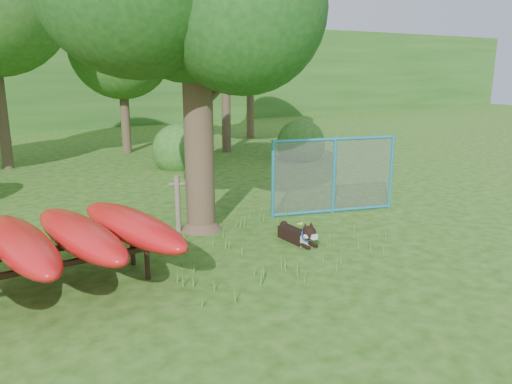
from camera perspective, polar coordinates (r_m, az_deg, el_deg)
ground at (r=8.93m, az=3.08°, el=-7.99°), size 80.00×80.00×0.00m
wooden_post at (r=10.45m, az=-8.94°, el=-1.15°), size 0.33×0.17×1.21m
kayak_rack at (r=8.16m, az=-22.35°, el=-5.05°), size 3.56×3.19×1.08m
husky_dog at (r=9.81m, az=4.94°, el=-4.86°), size 0.29×1.15×0.51m
fence_section at (r=11.78m, az=8.91°, el=1.87°), size 2.96×0.97×2.99m
wildflower_clump at (r=10.35m, az=5.04°, el=-3.74°), size 0.11×0.12×0.24m
bg_tree_c at (r=20.73m, az=-15.19°, el=15.66°), size 4.00×4.00×6.12m
bg_tree_d at (r=20.34m, az=-3.58°, el=18.90°), size 4.80×4.80×7.50m
bg_tree_e at (r=24.45m, az=-0.69°, el=18.44°), size 4.60×4.60×7.55m
shrub_right at (r=18.88m, az=5.10°, el=3.76°), size 1.80×1.80×1.80m
shrub_mid at (r=17.46m, az=-8.78°, el=2.81°), size 1.80×1.80×1.80m
wooded_hillside at (r=35.06m, az=-25.10°, el=12.17°), size 80.00×12.00×6.00m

